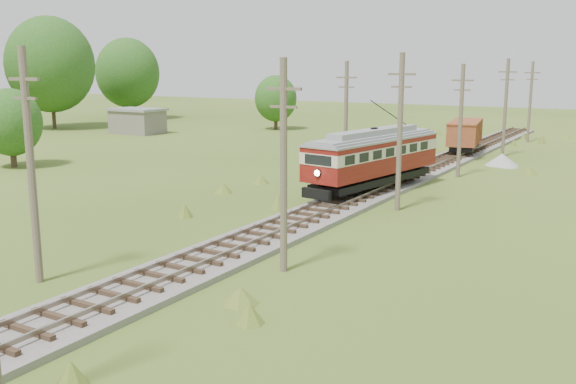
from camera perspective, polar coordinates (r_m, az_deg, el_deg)
The scene contains 16 objects.
railbed_main at distance 41.74m, azimuth 7.08°, elevation -0.07°, with size 3.60×96.00×0.57m.
streetcar at distance 42.11m, azimuth 7.62°, elevation 3.33°, with size 4.74×12.32×5.57m.
gondola at distance 62.55m, azimuth 15.47°, elevation 5.02°, with size 3.89×8.27×2.64m.
gravel_pile at distance 56.75m, azimuth 18.56°, elevation 2.71°, with size 2.81×2.98×1.02m.
utility_pole_r_2 at distance 25.47m, azimuth -0.40°, elevation 2.46°, with size 1.60×0.30×8.60m.
utility_pole_r_3 at distance 37.14m, azimuth 9.91°, elevation 5.37°, with size 1.60×0.30×9.00m.
utility_pole_r_4 at distance 49.55m, azimuth 15.09°, elevation 6.23°, with size 1.60×0.30×8.40m.
utility_pole_r_5 at distance 62.03m, azimuth 18.77°, elevation 7.18°, with size 1.60×0.30×8.90m.
utility_pole_r_6 at distance 74.82m, azimuth 20.73°, elevation 7.57°, with size 1.60×0.30×8.70m.
utility_pole_l_a at distance 25.99m, azimuth -21.90°, elevation 2.28°, with size 1.60×0.30×9.00m.
utility_pole_l_b at distance 48.43m, azimuth 5.17°, elevation 6.58°, with size 1.60×0.30×8.60m.
tree_left_4 at distance 90.85m, azimuth -20.38°, elevation 10.57°, with size 11.34×11.34×14.61m.
tree_left_5 at distance 103.15m, azimuth -14.06°, elevation 10.23°, with size 9.66×9.66×12.44m.
tree_mid_a at distance 84.27m, azimuth -1.10°, elevation 8.30°, with size 5.46×5.46×7.03m.
tree_mid_c at distance 57.36m, azimuth -23.44°, elevation 5.71°, with size 5.04×5.04×6.49m.
shed at distance 81.51m, azimuth -13.24°, elevation 6.19°, with size 6.40×4.40×3.10m.
Camera 1 is at (16.29, -3.56, 8.30)m, focal length 40.00 mm.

